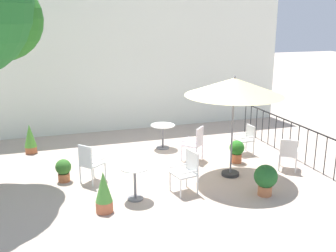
{
  "coord_description": "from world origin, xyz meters",
  "views": [
    {
      "loc": [
        -3.05,
        -9.45,
        3.81
      ],
      "look_at": [
        0.0,
        0.02,
        1.08
      ],
      "focal_mm": 42.22,
      "sensor_mm": 36.0,
      "label": 1
    }
  ],
  "objects_px": {
    "patio_chair_2": "(246,137)",
    "potted_plant_2": "(63,169)",
    "cafe_table_1": "(135,177)",
    "patio_chair_1": "(289,152)",
    "patio_chair_4": "(187,169)",
    "potted_plant_3": "(30,139)",
    "patio_chair_0": "(195,142)",
    "potted_plant_1": "(266,178)",
    "patio_umbrella_0": "(234,87)",
    "potted_plant_0": "(104,192)",
    "cafe_table_0": "(163,132)",
    "potted_plant_4": "(237,150)",
    "patio_chair_3": "(90,161)"
  },
  "relations": [
    {
      "from": "patio_umbrella_0",
      "to": "patio_chair_3",
      "type": "distance_m",
      "value": 3.84
    },
    {
      "from": "potted_plant_3",
      "to": "potted_plant_2",
      "type": "bearing_deg",
      "value": -72.21
    },
    {
      "from": "patio_chair_4",
      "to": "potted_plant_1",
      "type": "relative_size",
      "value": 1.34
    },
    {
      "from": "patio_chair_3",
      "to": "potted_plant_3",
      "type": "distance_m",
      "value": 3.03
    },
    {
      "from": "patio_chair_2",
      "to": "potted_plant_3",
      "type": "distance_m",
      "value": 6.25
    },
    {
      "from": "patio_umbrella_0",
      "to": "patio_chair_1",
      "type": "relative_size",
      "value": 2.93
    },
    {
      "from": "potted_plant_2",
      "to": "potted_plant_4",
      "type": "height_order",
      "value": "potted_plant_4"
    },
    {
      "from": "patio_umbrella_0",
      "to": "patio_chair_0",
      "type": "bearing_deg",
      "value": 109.28
    },
    {
      "from": "patio_umbrella_0",
      "to": "patio_chair_1",
      "type": "bearing_deg",
      "value": -5.27
    },
    {
      "from": "potted_plant_3",
      "to": "potted_plant_4",
      "type": "distance_m",
      "value": 5.91
    },
    {
      "from": "patio_chair_2",
      "to": "cafe_table_1",
      "type": "bearing_deg",
      "value": -152.5
    },
    {
      "from": "patio_chair_2",
      "to": "potted_plant_0",
      "type": "distance_m",
      "value": 5.05
    },
    {
      "from": "patio_umbrella_0",
      "to": "patio_chair_0",
      "type": "xyz_separation_m",
      "value": [
        -0.44,
        1.27,
        -1.69
      ]
    },
    {
      "from": "patio_chair_1",
      "to": "patio_chair_4",
      "type": "height_order",
      "value": "patio_chair_4"
    },
    {
      "from": "patio_chair_3",
      "to": "potted_plant_0",
      "type": "bearing_deg",
      "value": -87.01
    },
    {
      "from": "patio_chair_1",
      "to": "potted_plant_3",
      "type": "xyz_separation_m",
      "value": [
        -6.33,
        3.45,
        -0.05
      ]
    },
    {
      "from": "potted_plant_2",
      "to": "potted_plant_3",
      "type": "height_order",
      "value": "potted_plant_3"
    },
    {
      "from": "patio_chair_0",
      "to": "potted_plant_0",
      "type": "height_order",
      "value": "patio_chair_0"
    },
    {
      "from": "cafe_table_0",
      "to": "potted_plant_1",
      "type": "xyz_separation_m",
      "value": [
        1.19,
        -3.84,
        -0.11
      ]
    },
    {
      "from": "patio_chair_2",
      "to": "potted_plant_2",
      "type": "bearing_deg",
      "value": -174.71
    },
    {
      "from": "patio_chair_4",
      "to": "potted_plant_0",
      "type": "height_order",
      "value": "patio_chair_4"
    },
    {
      "from": "cafe_table_1",
      "to": "potted_plant_0",
      "type": "relative_size",
      "value": 0.85
    },
    {
      "from": "patio_chair_1",
      "to": "potted_plant_0",
      "type": "height_order",
      "value": "potted_plant_0"
    },
    {
      "from": "cafe_table_0",
      "to": "potted_plant_0",
      "type": "distance_m",
      "value": 4.23
    },
    {
      "from": "potted_plant_0",
      "to": "patio_chair_2",
      "type": "bearing_deg",
      "value": 27.46
    },
    {
      "from": "patio_chair_0",
      "to": "potted_plant_0",
      "type": "xyz_separation_m",
      "value": [
        -2.86,
        -2.24,
        -0.11
      ]
    },
    {
      "from": "cafe_table_1",
      "to": "patio_chair_1",
      "type": "relative_size",
      "value": 0.87
    },
    {
      "from": "potted_plant_4",
      "to": "potted_plant_1",
      "type": "bearing_deg",
      "value": -99.89
    },
    {
      "from": "cafe_table_1",
      "to": "potted_plant_4",
      "type": "height_order",
      "value": "cafe_table_1"
    },
    {
      "from": "potted_plant_1",
      "to": "potted_plant_3",
      "type": "relative_size",
      "value": 0.81
    },
    {
      "from": "cafe_table_0",
      "to": "patio_chair_0",
      "type": "xyz_separation_m",
      "value": [
        0.53,
        -1.29,
        0.03
      ]
    },
    {
      "from": "patio_chair_2",
      "to": "potted_plant_3",
      "type": "xyz_separation_m",
      "value": [
        -5.94,
        1.95,
        -0.05
      ]
    },
    {
      "from": "patio_umbrella_0",
      "to": "potted_plant_3",
      "type": "height_order",
      "value": "patio_umbrella_0"
    },
    {
      "from": "potted_plant_0",
      "to": "cafe_table_1",
      "type": "bearing_deg",
      "value": 27.29
    },
    {
      "from": "patio_chair_1",
      "to": "potted_plant_3",
      "type": "height_order",
      "value": "potted_plant_3"
    },
    {
      "from": "patio_chair_2",
      "to": "potted_plant_2",
      "type": "height_order",
      "value": "patio_chair_2"
    },
    {
      "from": "patio_chair_1",
      "to": "patio_chair_3",
      "type": "distance_m",
      "value": 5.01
    },
    {
      "from": "patio_chair_4",
      "to": "potted_plant_4",
      "type": "bearing_deg",
      "value": 34.58
    },
    {
      "from": "potted_plant_3",
      "to": "cafe_table_0",
      "type": "bearing_deg",
      "value": -11.16
    },
    {
      "from": "patio_chair_0",
      "to": "patio_chair_2",
      "type": "bearing_deg",
      "value": 3.32
    },
    {
      "from": "potted_plant_2",
      "to": "potted_plant_0",
      "type": "bearing_deg",
      "value": -69.84
    },
    {
      "from": "patio_chair_2",
      "to": "potted_plant_3",
      "type": "relative_size",
      "value": 0.96
    },
    {
      "from": "patio_chair_3",
      "to": "potted_plant_3",
      "type": "xyz_separation_m",
      "value": [
        -1.38,
        2.7,
        -0.1
      ]
    },
    {
      "from": "patio_chair_0",
      "to": "patio_chair_1",
      "type": "bearing_deg",
      "value": -35.21
    },
    {
      "from": "patio_chair_1",
      "to": "potted_plant_1",
      "type": "distance_m",
      "value": 1.76
    },
    {
      "from": "cafe_table_1",
      "to": "potted_plant_4",
      "type": "bearing_deg",
      "value": 23.39
    },
    {
      "from": "potted_plant_2",
      "to": "potted_plant_3",
      "type": "distance_m",
      "value": 2.55
    },
    {
      "from": "potted_plant_1",
      "to": "potted_plant_3",
      "type": "xyz_separation_m",
      "value": [
        -4.98,
        4.58,
        0.04
      ]
    },
    {
      "from": "cafe_table_1",
      "to": "potted_plant_0",
      "type": "bearing_deg",
      "value": -152.71
    },
    {
      "from": "patio_chair_1",
      "to": "patio_chair_4",
      "type": "bearing_deg",
      "value": -171.86
    }
  ]
}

